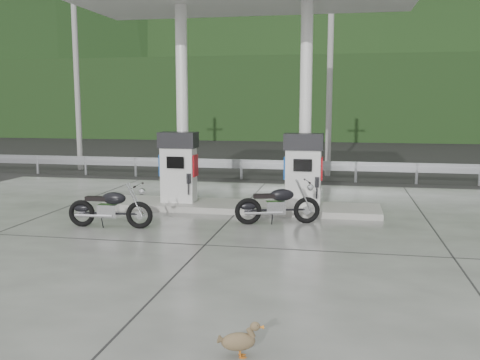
% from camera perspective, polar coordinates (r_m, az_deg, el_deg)
% --- Properties ---
extents(ground, '(160.00, 160.00, 0.00)m').
position_cam_1_polar(ground, '(11.22, -2.48, -5.74)').
color(ground, black).
rests_on(ground, ground).
extents(forecourt_apron, '(18.00, 14.00, 0.02)m').
position_cam_1_polar(forecourt_apron, '(11.22, -2.48, -5.69)').
color(forecourt_apron, '#62625D').
rests_on(forecourt_apron, ground).
extents(pump_island, '(7.00, 1.40, 0.15)m').
position_cam_1_polar(pump_island, '(13.59, -0.04, -2.85)').
color(pump_island, '#9A978F').
rests_on(pump_island, forecourt_apron).
extents(gas_pump_left, '(0.95, 0.55, 1.80)m').
position_cam_1_polar(gas_pump_left, '(13.83, -6.57, 1.38)').
color(gas_pump_left, silver).
rests_on(gas_pump_left, pump_island).
extents(gas_pump_right, '(0.95, 0.55, 1.80)m').
position_cam_1_polar(gas_pump_right, '(13.23, 6.78, 1.06)').
color(gas_pump_right, silver).
rests_on(gas_pump_right, pump_island).
extents(canopy_column_left, '(0.30, 0.30, 5.00)m').
position_cam_1_polar(canopy_column_left, '(14.11, -6.18, 8.03)').
color(canopy_column_left, white).
rests_on(canopy_column_left, pump_island).
extents(canopy_column_right, '(0.30, 0.30, 5.00)m').
position_cam_1_polar(canopy_column_right, '(13.53, 7.02, 8.01)').
color(canopy_column_right, white).
rests_on(canopy_column_right, pump_island).
extents(guardrail, '(26.00, 0.16, 1.42)m').
position_cam_1_polar(guardrail, '(18.87, 3.14, 2.14)').
color(guardrail, '#93959A').
rests_on(guardrail, ground).
extents(road, '(60.00, 7.00, 0.01)m').
position_cam_1_polar(road, '(22.40, 4.34, 1.28)').
color(road, black).
rests_on(road, ground).
extents(utility_pole_a, '(0.22, 0.22, 8.00)m').
position_cam_1_polar(utility_pole_a, '(22.72, -17.05, 11.14)').
color(utility_pole_a, gray).
rests_on(utility_pole_a, ground).
extents(utility_pole_b, '(0.22, 0.22, 8.00)m').
position_cam_1_polar(utility_pole_b, '(20.14, 9.58, 11.80)').
color(utility_pole_b, gray).
rests_on(utility_pole_b, ground).
extents(tree_band, '(80.00, 6.00, 6.00)m').
position_cam_1_polar(tree_band, '(40.67, 7.43, 8.58)').
color(tree_band, black).
rests_on(tree_band, ground).
extents(forested_hills, '(100.00, 40.00, 140.00)m').
position_cam_1_polar(forested_hills, '(70.69, 8.91, 5.94)').
color(forested_hills, black).
rests_on(forested_hills, ground).
extents(motorcycle_left, '(1.80, 0.65, 0.84)m').
position_cam_1_polar(motorcycle_left, '(11.94, -13.69, -2.95)').
color(motorcycle_left, black).
rests_on(motorcycle_left, forecourt_apron).
extents(motorcycle_right, '(1.88, 1.04, 0.85)m').
position_cam_1_polar(motorcycle_right, '(11.98, 4.04, -2.67)').
color(motorcycle_right, black).
rests_on(motorcycle_right, forecourt_apron).
extents(duck, '(0.47, 0.26, 0.32)m').
position_cam_1_polar(duck, '(5.95, -0.18, -16.90)').
color(duck, brown).
rests_on(duck, forecourt_apron).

